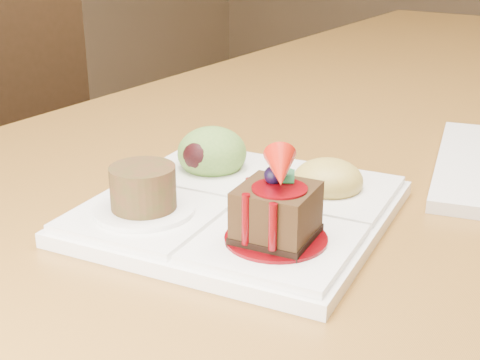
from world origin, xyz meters
The scene contains 2 objects.
chair_left centered at (-0.71, -0.27, 0.50)m, with size 0.48×0.48×0.89m.
sampler_plate centered at (-0.11, -0.50, 0.77)m, with size 0.26×0.26×0.09m.
Camera 1 is at (0.18, -0.93, 0.99)m, focal length 50.00 mm.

